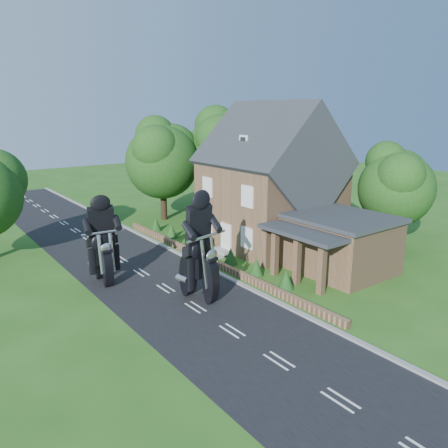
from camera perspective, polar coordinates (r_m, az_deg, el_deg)
ground at (r=22.23m, az=-3.76°, el=-10.83°), size 120.00×120.00×0.00m
road at (r=22.22m, az=-3.76°, el=-10.81°), size 7.00×80.00×0.02m
kerb at (r=24.19m, az=3.58°, el=-8.48°), size 0.30×80.00×0.12m
garden_wall at (r=28.21m, az=-1.99°, el=-4.73°), size 0.30×22.00×0.40m
house at (r=31.72m, az=6.16°, el=5.10°), size 9.54×8.64×10.24m
annex at (r=27.35m, az=14.75°, el=-2.39°), size 7.05×5.94×3.44m
tree_annex_side at (r=33.08m, az=21.80°, el=5.15°), size 5.64×5.20×7.48m
tree_house_right at (r=37.76m, az=10.41°, el=7.76°), size 6.51×6.00×8.40m
tree_behind_house at (r=41.57m, az=0.39°, el=10.04°), size 7.81×7.20×10.08m
tree_behind_left at (r=39.16m, az=-7.62°, el=8.91°), size 6.94×6.40×9.16m
shrub_a at (r=24.37m, az=8.12°, el=-7.18°), size 0.90×0.90×1.10m
shrub_b at (r=26.07m, az=4.24°, el=-5.60°), size 0.90×0.90×1.10m
shrub_c at (r=27.89m, az=0.87°, el=-4.19°), size 0.90×0.90×1.10m
shrub_d at (r=31.81m, az=-4.63°, el=-1.85°), size 0.90×0.90×1.10m
shrub_e at (r=33.88m, az=-6.89°, el=-0.88°), size 0.90×0.90×1.10m
shrub_f at (r=36.00m, az=-8.88°, el=-0.02°), size 0.90×0.90×1.10m
motorcycle_lead at (r=22.79m, az=-3.23°, el=-7.77°), size 0.87×1.92×1.73m
motorcycle_follow at (r=25.78m, az=-15.36°, el=-5.82°), size 0.56×1.68×1.53m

